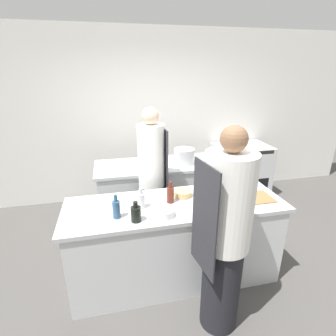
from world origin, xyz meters
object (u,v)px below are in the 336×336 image
Objects in this scene: chef_at_stove at (152,179)px; bowl_prep_small at (211,188)px; oven_range at (240,170)px; bowl_ceramic_blue at (164,213)px; chef_at_prep_near at (225,237)px; bottle_vinegar at (116,209)px; bottle_cooking_oil at (141,200)px; stockpot at (184,156)px; bottle_olive_oil at (136,214)px; bowl_mixing_large at (183,193)px; bottle_wine at (170,194)px.

chef_at_stove is 0.75m from bowl_prep_small.
oven_range is 5.07× the size of bowl_ceramic_blue.
bottle_vinegar is at bearing 50.95° from chef_at_prep_near.
bottle_cooking_oil reaches higher than oven_range.
oven_range is 2.11m from chef_at_stove.
oven_range is 3.25× the size of stockpot.
chef_at_stove is 0.97m from bottle_olive_oil.
bottle_olive_oil is at bearing -108.15° from bottle_cooking_oil.
stockpot is (-1.24, -0.62, 0.55)m from oven_range.
bottle_vinegar reaches higher than bowl_prep_small.
bowl_prep_small is (0.81, 0.23, -0.06)m from bottle_cooking_oil.
bottle_olive_oil is 1.12× the size of bowl_prep_small.
bottle_olive_oil reaches higher than bowl_prep_small.
bottle_olive_oil is 0.66m from bowl_mixing_large.
bottle_vinegar is 0.27m from bottle_cooking_oil.
bottle_wine reaches higher than bowl_ceramic_blue.
bottle_wine is at bearing 64.39° from bowl_ceramic_blue.
bowl_mixing_large is 0.36m from bowl_prep_small.
bottle_vinegar reaches higher than stockpot.
oven_range is 1.99m from bowl_prep_small.
bottle_vinegar is 0.76m from bowl_mixing_large.
bottle_wine is at bearing -160.38° from bowl_prep_small.
stockpot is (-0.05, 0.90, 0.08)m from bowl_prep_small.
bottle_vinegar reaches higher than bowl_ceramic_blue.
bowl_ceramic_blue is (0.26, 0.03, -0.04)m from bottle_olive_oil.
bowl_mixing_large is at bearing 21.97° from bottle_vinegar.
bowl_ceramic_blue is at bearing 6.77° from bottle_olive_oil.
chef_at_prep_near is at bearing -31.19° from bottle_vinegar.
bowl_ceramic_blue is (-0.12, -0.24, -0.06)m from bottle_wine.
stockpot is at bearing 93.10° from bowl_prep_small.
bowl_prep_small is at bearing -127.97° from oven_range.
bowl_prep_small is (-1.19, -1.53, 0.47)m from oven_range.
stockpot is at bearing -13.35° from chef_at_prep_near.
bottle_vinegar is 1.11m from bowl_prep_small.
bottle_vinegar is 1.35× the size of bowl_prep_small.
bottle_wine is at bearing 4.81° from chef_at_stove.
bottle_olive_oil is 1.00× the size of bowl_mixing_large.
bowl_mixing_large is 1.12× the size of bowl_prep_small.
bottle_cooking_oil is at bearing 71.85° from bottle_olive_oil.
bottle_cooking_oil reaches higher than bowl_ceramic_blue.
bottle_wine is 0.20m from bowl_mixing_large.
bottle_wine is (-1.70, -1.71, 0.53)m from oven_range.
bowl_mixing_large reaches higher than oven_range.
bottle_cooking_oil is (0.24, 0.13, -0.01)m from bottle_vinegar.
bottle_wine reaches higher than bottle_olive_oil.
bowl_prep_small reaches higher than oven_range.
bottle_wine reaches higher than bottle_cooking_oil.
bowl_mixing_large is (0.16, 0.10, -0.06)m from bottle_wine.
bottle_cooking_oil is (-0.59, 0.63, 0.08)m from chef_at_prep_near.
bowl_mixing_large is (0.70, 0.28, -0.06)m from bottle_vinegar.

